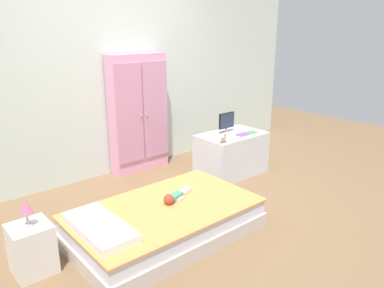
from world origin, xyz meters
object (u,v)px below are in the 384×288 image
at_px(bed, 165,221).
at_px(table_lamp, 26,208).
at_px(nightstand, 32,249).
at_px(tv_monitor, 227,121).
at_px(rocking_horse_toy, 224,138).
at_px(book_purple, 243,134).
at_px(tv_stand, 231,154).
at_px(book_green, 252,132).
at_px(doll, 173,197).
at_px(wardrobe, 139,114).

height_order(bed, table_lamp, table_lamp).
xyz_separation_m(nightstand, tv_monitor, (2.61, 0.51, 0.48)).
height_order(rocking_horse_toy, book_purple, rocking_horse_toy).
relative_size(bed, table_lamp, 7.71).
height_order(table_lamp, book_purple, table_lamp).
bearing_deg(tv_stand, tv_monitor, 95.77).
bearing_deg(rocking_horse_toy, book_green, 7.09).
xyz_separation_m(doll, wardrobe, (0.62, 1.50, 0.43)).
relative_size(doll, book_green, 2.82).
relative_size(bed, nightstand, 4.20).
height_order(doll, book_green, book_green).
distance_m(tv_stand, book_green, 0.37).
distance_m(bed, tv_monitor, 1.79).
bearing_deg(book_purple, nightstand, -173.68).
bearing_deg(wardrobe, rocking_horse_toy, -67.23).
height_order(bed, tv_stand, tv_stand).
bearing_deg(book_green, rocking_horse_toy, -172.91).
relative_size(wardrobe, tv_monitor, 5.85).
distance_m(table_lamp, wardrobe, 2.25).
bearing_deg(nightstand, table_lamp, 172.87).
height_order(doll, table_lamp, table_lamp).
relative_size(doll, tv_monitor, 1.50).
bearing_deg(nightstand, tv_monitor, 11.01).
bearing_deg(book_green, bed, -163.14).
bearing_deg(nightstand, bed, -12.64).
relative_size(doll, nightstand, 0.98).
xyz_separation_m(doll, nightstand, (-1.21, 0.20, -0.12)).
bearing_deg(bed, nightstand, 167.36).
xyz_separation_m(doll, book_purple, (1.47, 0.50, 0.21)).
distance_m(bed, nightstand, 1.10).
bearing_deg(wardrobe, doll, -112.27).
xyz_separation_m(tv_monitor, rocking_horse_toy, (-0.33, -0.28, -0.09)).
height_order(doll, book_purple, book_purple).
height_order(table_lamp, tv_monitor, tv_monitor).
distance_m(doll, tv_monitor, 1.61).
xyz_separation_m(tv_monitor, book_green, (0.24, -0.21, -0.14)).
bearing_deg(book_purple, doll, -161.39).
xyz_separation_m(bed, book_purple, (1.60, 0.54, 0.39)).
height_order(table_lamp, rocking_horse_toy, rocking_horse_toy).
bearing_deg(table_lamp, tv_stand, 9.04).
height_order(tv_stand, tv_monitor, tv_monitor).
height_order(bed, tv_monitor, tv_monitor).
distance_m(rocking_horse_toy, book_green, 0.58).
xyz_separation_m(bed, rocking_horse_toy, (1.20, 0.47, 0.44)).
distance_m(table_lamp, tv_monitor, 2.66).
bearing_deg(doll, wardrobe, 67.73).
relative_size(tv_monitor, book_purple, 1.65).
distance_m(wardrobe, tv_stand, 1.29).
relative_size(nightstand, tv_stand, 0.46).
bearing_deg(tv_stand, nightstand, -170.96).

